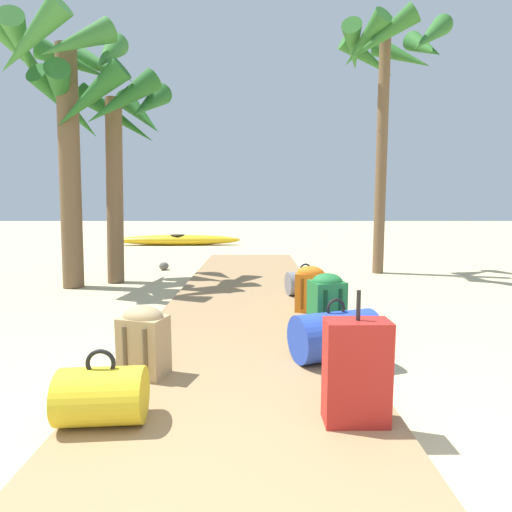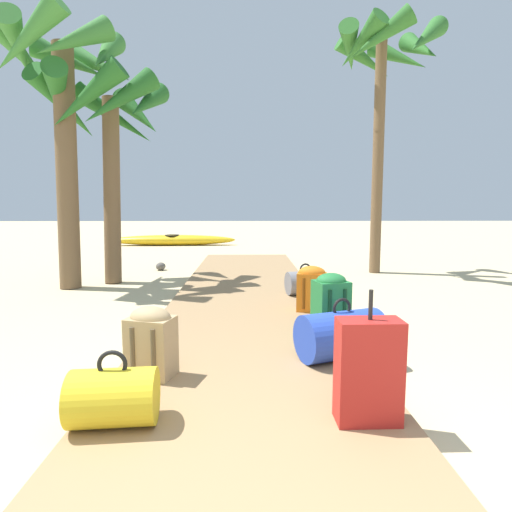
# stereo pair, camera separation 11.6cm
# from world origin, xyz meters

# --- Properties ---
(ground_plane) EXTENTS (60.00, 60.00, 0.00)m
(ground_plane) POSITION_xyz_m (0.00, 3.63, 0.00)
(ground_plane) COLOR #CCB789
(boardwalk) EXTENTS (1.94, 9.09, 0.08)m
(boardwalk) POSITION_xyz_m (0.00, 4.54, 0.04)
(boardwalk) COLOR #9E7A51
(boardwalk) RESTS_ON ground
(backpack_tan) EXTENTS (0.37, 0.31, 0.51)m
(backpack_tan) POSITION_xyz_m (-0.68, 1.77, 0.35)
(backpack_tan) COLOR tan
(backpack_tan) RESTS_ON boardwalk
(duffel_bag_yellow) EXTENTS (0.49, 0.36, 0.43)m
(duffel_bag_yellow) POSITION_xyz_m (-0.73, 1.11, 0.24)
(duffel_bag_yellow) COLOR gold
(duffel_bag_yellow) RESTS_ON boardwalk
(backpack_orange) EXTENTS (0.37, 0.29, 0.53)m
(backpack_orange) POSITION_xyz_m (0.76, 3.57, 0.36)
(backpack_orange) COLOR orange
(backpack_orange) RESTS_ON boardwalk
(suitcase_red) EXTENTS (0.36, 0.19, 0.76)m
(suitcase_red) POSITION_xyz_m (0.69, 1.12, 0.38)
(suitcase_red) COLOR red
(suitcase_red) RESTS_ON boardwalk
(duffel_bag_grey) EXTENTS (0.56, 0.42, 0.43)m
(duffel_bag_grey) POSITION_xyz_m (0.81, 4.47, 0.24)
(duffel_bag_grey) COLOR slate
(duffel_bag_grey) RESTS_ON boardwalk
(duffel_bag_blue) EXTENTS (0.76, 0.59, 0.49)m
(duffel_bag_blue) POSITION_xyz_m (0.76, 2.09, 0.27)
(duffel_bag_blue) COLOR #2847B7
(duffel_bag_blue) RESTS_ON boardwalk
(backpack_green) EXTENTS (0.35, 0.33, 0.60)m
(backpack_green) POSITION_xyz_m (0.78, 2.61, 0.40)
(backpack_green) COLOR #237538
(backpack_green) RESTS_ON boardwalk
(palm_tree_far_right) EXTENTS (2.12, 2.23, 4.71)m
(palm_tree_far_right) POSITION_xyz_m (2.59, 6.78, 3.90)
(palm_tree_far_right) COLOR brown
(palm_tree_far_right) RESTS_ON ground
(palm_tree_far_left) EXTENTS (2.12, 2.09, 3.48)m
(palm_tree_far_left) POSITION_xyz_m (-2.33, 5.89, 2.70)
(palm_tree_far_left) COLOR brown
(palm_tree_far_left) RESTS_ON ground
(palm_tree_near_left) EXTENTS (2.08, 2.12, 4.10)m
(palm_tree_near_left) POSITION_xyz_m (-2.79, 5.49, 3.17)
(palm_tree_near_left) COLOR brown
(palm_tree_near_left) RESTS_ON ground
(kayak) EXTENTS (4.15, 0.75, 0.35)m
(kayak) POSITION_xyz_m (-2.46, 12.39, 0.17)
(kayak) COLOR gold
(kayak) RESTS_ON ground
(rock_left_far) EXTENTS (0.25, 0.27, 0.16)m
(rock_left_far) POSITION_xyz_m (-1.74, 7.14, 0.08)
(rock_left_far) COLOR #5B5651
(rock_left_far) RESTS_ON ground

